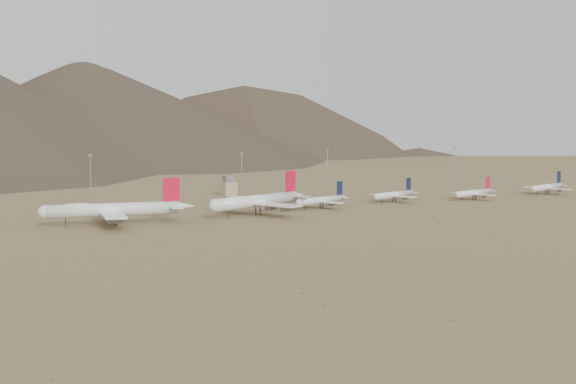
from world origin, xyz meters
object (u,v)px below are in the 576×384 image
widebody_east (257,201)px  narrowbody_a (322,200)px  narrowbody_b (395,195)px  control_tower (229,187)px  widebody_centre (113,209)px

widebody_east → narrowbody_a: bearing=-8.3°
widebody_east → narrowbody_b: 94.78m
narrowbody_b → control_tower: narrowbody_b is taller
widebody_centre → narrowbody_a: widebody_centre is taller
widebody_east → control_tower: widebody_east is taller
narrowbody_a → control_tower: bearing=80.7°
control_tower → narrowbody_b: bearing=-51.9°
widebody_centre → narrowbody_b: size_ratio=1.78×
widebody_centre → widebody_east: bearing=13.3°
widebody_centre → control_tower: 140.47m
widebody_centre → control_tower: widebody_centre is taller
widebody_centre → narrowbody_b: bearing=17.5°
narrowbody_a → narrowbody_b: narrowbody_a is taller
narrowbody_a → control_tower: (-11.02, 85.70, 1.10)m
narrowbody_a → widebody_centre: bearing=168.9°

